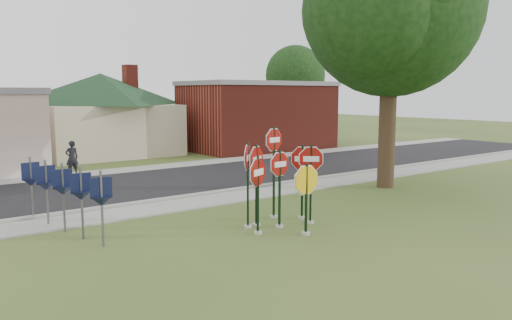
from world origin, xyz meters
TOP-DOWN VIEW (x-y plane):
  - ground at (0.00, 0.00)m, footprint 120.00×120.00m
  - sidewalk_near at (0.00, 5.50)m, footprint 60.00×1.60m
  - road at (0.00, 10.00)m, footprint 60.00×7.00m
  - sidewalk_far at (0.00, 14.30)m, footprint 60.00×1.60m
  - curb at (0.00, 6.50)m, footprint 60.00×0.20m
  - stop_sign_center at (-0.15, 1.23)m, footprint 1.00×0.24m
  - stop_sign_yellow at (-0.04, 0.18)m, footprint 1.17×0.24m
  - stop_sign_left at (-1.07, 1.06)m, footprint 1.05×0.48m
  - stop_sign_right at (0.89, 1.01)m, footprint 0.83×0.65m
  - stop_sign_back_right at (0.42, 2.21)m, footprint 0.99×0.24m
  - stop_sign_back_left at (-0.62, 1.73)m, footprint 0.99×0.46m
  - stop_sign_far_right at (1.07, 1.60)m, footprint 0.47×1.00m
  - stop_sign_far_left at (-0.93, 1.74)m, footprint 0.80×0.73m
  - route_sign_row at (-5.40, 4.50)m, footprint 1.43×4.63m
  - building_house at (2.00, 22.00)m, footprint 11.60×11.60m
  - building_brick at (12.00, 18.50)m, footprint 10.20×6.20m
  - oak_tree at (7.50, 3.50)m, footprint 10.79×10.19m
  - bg_tree_right at (22.00, 26.00)m, footprint 5.60×5.60m
  - pedestrian at (-2.31, 14.15)m, footprint 0.62×0.42m

SIDE VIEW (x-z plane):
  - ground at x=0.00m, z-range 0.00..0.00m
  - road at x=0.00m, z-range 0.00..0.04m
  - sidewalk_near at x=0.00m, z-range 0.00..0.06m
  - sidewalk_far at x=0.00m, z-range 0.00..0.06m
  - curb at x=0.00m, z-range 0.00..0.14m
  - pedestrian at x=-2.31m, z-range 0.06..1.71m
  - route_sign_row at x=-5.40m, z-range 0.22..2.22m
  - stop_sign_yellow at x=-0.04m, z-range 0.20..2.34m
  - stop_sign_left at x=-1.07m, z-range 0.26..2.60m
  - stop_sign_center at x=-0.15m, z-range 0.26..2.65m
  - stop_sign_far_right at x=1.07m, z-range 0.29..2.74m
  - stop_sign_right at x=0.89m, z-range 0.29..2.80m
  - stop_sign_back_left at x=-0.62m, z-range 0.31..2.87m
  - stop_sign_far_left at x=-0.93m, z-range 0.33..2.96m
  - stop_sign_back_right at x=0.42m, z-range 0.38..3.38m
  - building_brick at x=12.00m, z-range 0.03..4.78m
  - building_house at x=2.00m, z-range 0.55..6.75m
  - bg_tree_right at x=22.00m, z-range 1.38..9.78m
  - oak_tree at x=7.50m, z-range 1.88..12.85m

